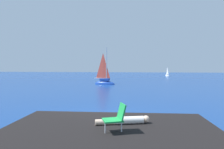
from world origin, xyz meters
TOP-DOWN VIEW (x-y plane):
  - ground_plane at (0.00, 0.00)m, footprint 160.00×160.00m
  - shore_ledge at (0.84, -3.88)m, footprint 6.68×4.17m
  - boulder_seaward at (2.83, -1.71)m, footprint 1.48×1.60m
  - boulder_inland at (-2.05, -2.23)m, footprint 1.51×1.65m
  - sailboat_near at (-3.34, 19.47)m, footprint 3.27×1.61m
  - sailboat_far at (9.42, 46.78)m, footprint 1.17×1.74m
  - person_sunbather at (1.27, -3.54)m, footprint 1.72×0.64m
  - beach_chair at (1.07, -4.38)m, footprint 0.73×0.67m

SIDE VIEW (x-z plane):
  - ground_plane at x=0.00m, z-range 0.00..0.00m
  - boulder_seaward at x=2.83m, z-range -0.55..0.55m
  - boulder_inland at x=-2.05m, z-range -0.53..0.53m
  - sailboat_far at x=9.42m, z-range -1.41..1.75m
  - sailboat_near at x=-3.34m, z-range -2.65..3.30m
  - shore_ledge at x=0.84m, z-range 0.00..0.82m
  - person_sunbather at x=1.27m, z-range 0.81..1.06m
  - beach_chair at x=1.07m, z-range 0.86..1.66m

